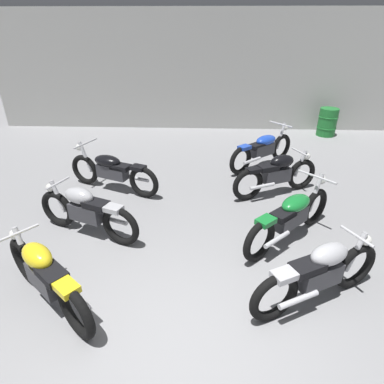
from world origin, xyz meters
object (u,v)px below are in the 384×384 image
motorcycle_right_row_3 (263,149)px  oil_drum (327,122)px  motorcycle_left_row_0 (45,276)px  motorcycle_right_row_2 (277,174)px  motorcycle_right_row_1 (291,216)px  motorcycle_left_row_1 (86,211)px  motorcycle_right_row_0 (320,273)px  motorcycle_left_row_2 (112,170)px

motorcycle_right_row_3 → oil_drum: size_ratio=2.02×
motorcycle_left_row_0 → motorcycle_right_row_2: bearing=42.7°
motorcycle_right_row_1 → motorcycle_left_row_0: bearing=-155.4°
oil_drum → motorcycle_left_row_0: bearing=-128.5°
motorcycle_left_row_1 → oil_drum: (5.72, 5.66, -0.03)m
motorcycle_left_row_0 → motorcycle_left_row_1: same height
motorcycle_right_row_2 → motorcycle_right_row_0: bearing=-90.8°
motorcycle_right_row_1 → oil_drum: 6.17m
motorcycle_left_row_0 → motorcycle_left_row_1: bearing=90.7°
motorcycle_left_row_2 → motorcycle_left_row_1: bearing=-89.8°
motorcycle_left_row_2 → motorcycle_right_row_3: same height
motorcycle_left_row_0 → oil_drum: 9.16m
motorcycle_right_row_2 → oil_drum: motorcycle_right_row_2 is taller
motorcycle_left_row_2 → oil_drum: 7.00m
motorcycle_right_row_1 → motorcycle_right_row_3: (0.03, 3.08, 0.00)m
motorcycle_left_row_2 → motorcycle_right_row_2: bearing=-0.7°
motorcycle_right_row_0 → motorcycle_right_row_2: size_ratio=0.98×
motorcycle_right_row_0 → motorcycle_right_row_1: size_ratio=1.09×
motorcycle_left_row_0 → motorcycle_left_row_1: size_ratio=0.85×
motorcycle_right_row_3 → oil_drum: (2.40, 2.60, -0.03)m
motorcycle_right_row_2 → motorcycle_left_row_0: bearing=-137.3°
motorcycle_left_row_2 → motorcycle_left_row_0: bearing=-89.6°
motorcycle_right_row_1 → motorcycle_right_row_3: same height
motorcycle_left_row_0 → motorcycle_right_row_1: motorcycle_right_row_1 is taller
oil_drum → motorcycle_left_row_1: bearing=-135.3°
motorcycle_left_row_2 → oil_drum: (5.73, 4.03, -0.03)m
motorcycle_left_row_2 → motorcycle_right_row_2: motorcycle_left_row_2 is taller
motorcycle_left_row_0 → motorcycle_left_row_2: size_ratio=0.78×
motorcycle_left_row_1 → motorcycle_right_row_0: size_ratio=1.03×
motorcycle_right_row_3 → motorcycle_left_row_2: bearing=-156.6°
motorcycle_left_row_0 → motorcycle_right_row_1: 3.60m
motorcycle_left_row_2 → oil_drum: bearing=35.2°
motorcycle_left_row_0 → motorcycle_right_row_2: size_ratio=0.87×
motorcycle_right_row_1 → oil_drum: (2.43, 5.67, -0.03)m
motorcycle_right_row_1 → motorcycle_right_row_0: bearing=-88.1°
motorcycle_right_row_1 → oil_drum: motorcycle_right_row_1 is taller
motorcycle_left_row_0 → oil_drum: size_ratio=1.87×
motorcycle_left_row_1 → motorcycle_right_row_2: 3.72m
motorcycle_left_row_1 → motorcycle_right_row_0: (3.33, -1.33, 0.00)m
motorcycle_right_row_2 → motorcycle_left_row_2: bearing=179.3°
motorcycle_right_row_0 → motorcycle_right_row_3: motorcycle_right_row_3 is taller
motorcycle_left_row_1 → motorcycle_right_row_2: size_ratio=1.02×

